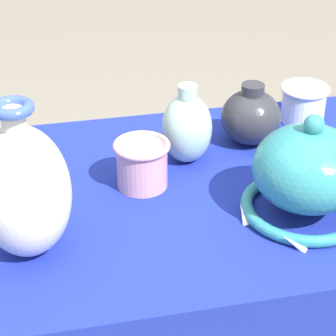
{
  "coord_description": "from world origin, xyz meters",
  "views": [
    {
      "loc": [
        -0.12,
        -1.02,
        1.47
      ],
      "look_at": [
        0.08,
        -0.09,
        0.9
      ],
      "focal_mm": 70.0,
      "sensor_mm": 36.0,
      "label": 1
    }
  ],
  "objects_px": {
    "jar_round_celadon": "(187,128)",
    "cup_wide_rose": "(142,163)",
    "vase_tall_bulbous": "(23,191)",
    "cup_wide_porcelain": "(304,102)",
    "vase_dome_bell": "(308,175)",
    "jar_round_charcoal": "(251,117)"
  },
  "relations": [
    {
      "from": "jar_round_charcoal",
      "to": "jar_round_celadon",
      "type": "bearing_deg",
      "value": -162.64
    },
    {
      "from": "vase_tall_bulbous",
      "to": "cup_wide_rose",
      "type": "distance_m",
      "value": 0.28
    },
    {
      "from": "jar_round_celadon",
      "to": "cup_wide_rose",
      "type": "distance_m",
      "value": 0.13
    },
    {
      "from": "cup_wide_rose",
      "to": "vase_dome_bell",
      "type": "bearing_deg",
      "value": -29.44
    },
    {
      "from": "jar_round_celadon",
      "to": "cup_wide_rose",
      "type": "xyz_separation_m",
      "value": [
        -0.11,
        -0.07,
        -0.02
      ]
    },
    {
      "from": "jar_round_celadon",
      "to": "cup_wide_porcelain",
      "type": "bearing_deg",
      "value": 21.55
    },
    {
      "from": "cup_wide_porcelain",
      "to": "cup_wide_rose",
      "type": "xyz_separation_m",
      "value": [
        -0.4,
        -0.19,
        0.0
      ]
    },
    {
      "from": "vase_tall_bulbous",
      "to": "vase_dome_bell",
      "type": "bearing_deg",
      "value": 0.97
    },
    {
      "from": "jar_round_charcoal",
      "to": "vase_tall_bulbous",
      "type": "bearing_deg",
      "value": -149.28
    },
    {
      "from": "cup_wide_porcelain",
      "to": "cup_wide_rose",
      "type": "height_order",
      "value": "cup_wide_rose"
    },
    {
      "from": "cup_wide_porcelain",
      "to": "jar_round_charcoal",
      "type": "bearing_deg",
      "value": -154.46
    },
    {
      "from": "jar_round_celadon",
      "to": "cup_wide_rose",
      "type": "bearing_deg",
      "value": -144.58
    },
    {
      "from": "vase_tall_bulbous",
      "to": "jar_round_celadon",
      "type": "distance_m",
      "value": 0.4
    },
    {
      "from": "jar_round_celadon",
      "to": "cup_wide_rose",
      "type": "height_order",
      "value": "jar_round_celadon"
    },
    {
      "from": "vase_tall_bulbous",
      "to": "jar_round_charcoal",
      "type": "bearing_deg",
      "value": 30.72
    },
    {
      "from": "vase_dome_bell",
      "to": "jar_round_charcoal",
      "type": "height_order",
      "value": "vase_dome_bell"
    },
    {
      "from": "vase_tall_bulbous",
      "to": "cup_wide_rose",
      "type": "bearing_deg",
      "value": 36.24
    },
    {
      "from": "cup_wide_porcelain",
      "to": "vase_tall_bulbous",
      "type": "bearing_deg",
      "value": -150.48
    },
    {
      "from": "vase_tall_bulbous",
      "to": "jar_round_charcoal",
      "type": "distance_m",
      "value": 0.55
    },
    {
      "from": "cup_wide_porcelain",
      "to": "jar_round_celadon",
      "type": "xyz_separation_m",
      "value": [
        -0.3,
        -0.12,
        0.03
      ]
    },
    {
      "from": "vase_tall_bulbous",
      "to": "cup_wide_porcelain",
      "type": "xyz_separation_m",
      "value": [
        0.62,
        0.35,
        -0.07
      ]
    },
    {
      "from": "vase_tall_bulbous",
      "to": "jar_round_celadon",
      "type": "xyz_separation_m",
      "value": [
        0.32,
        0.23,
        -0.04
      ]
    }
  ]
}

